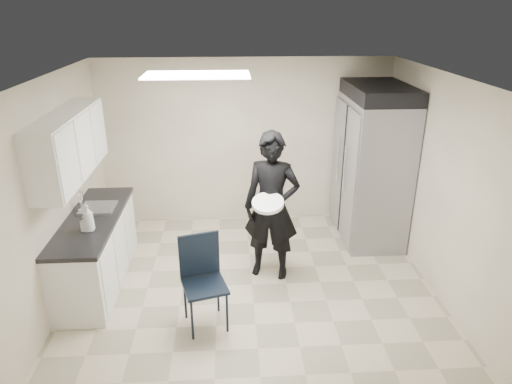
{
  "coord_description": "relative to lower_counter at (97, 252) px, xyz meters",
  "views": [
    {
      "loc": [
        -0.24,
        -4.92,
        3.32
      ],
      "look_at": [
        0.06,
        0.2,
        1.2
      ],
      "focal_mm": 32.0,
      "sensor_mm": 36.0,
      "label": 1
    }
  ],
  "objects": [
    {
      "name": "ceiling_panel",
      "position": [
        1.35,
        0.2,
        2.14
      ],
      "size": [
        1.2,
        0.6,
        0.02
      ],
      "primitive_type": "cube",
      "color": "white",
      "rests_on": "ceiling"
    },
    {
      "name": "lower_counter",
      "position": [
        0.0,
        0.0,
        0.0
      ],
      "size": [
        0.6,
        1.9,
        0.86
      ],
      "primitive_type": "cube",
      "color": "silver",
      "rests_on": "floor"
    },
    {
      "name": "notice_sticker_left",
      "position": [
        -0.29,
        -0.1,
        0.79
      ],
      "size": [
        0.0,
        0.12,
        0.07
      ],
      "primitive_type": "cube",
      "color": "yellow",
      "rests_on": "left_wall"
    },
    {
      "name": "faucet",
      "position": [
        -0.18,
        0.25,
        0.59
      ],
      "size": [
        0.02,
        0.02,
        0.24
      ],
      "primitive_type": "cylinder",
      "color": "silver",
      "rests_on": "countertop"
    },
    {
      "name": "floor",
      "position": [
        1.95,
        -0.2,
        -0.43
      ],
      "size": [
        4.5,
        4.5,
        0.0
      ],
      "primitive_type": "plane",
      "color": "#C1B298",
      "rests_on": "ground"
    },
    {
      "name": "man_tuxedo",
      "position": [
        2.21,
        0.06,
        0.53
      ],
      "size": [
        0.81,
        0.65,
        1.93
      ],
      "primitive_type": "imported",
      "rotation": [
        0.0,
        0.0,
        -0.28
      ],
      "color": "black",
      "rests_on": "floor"
    },
    {
      "name": "back_wall",
      "position": [
        1.95,
        1.8,
        0.87
      ],
      "size": [
        4.5,
        0.0,
        4.5
      ],
      "primitive_type": "plane",
      "rotation": [
        1.57,
        0.0,
        0.0
      ],
      "color": "beige",
      "rests_on": "floor"
    },
    {
      "name": "soap_bottle_b",
      "position": [
        0.04,
        -0.35,
        0.58
      ],
      "size": [
        0.11,
        0.11,
        0.19
      ],
      "primitive_type": "imported",
      "rotation": [
        0.0,
        0.0,
        -0.26
      ],
      "color": "#A5A8B1",
      "rests_on": "countertop"
    },
    {
      "name": "right_wall",
      "position": [
        4.2,
        -0.2,
        0.87
      ],
      "size": [
        0.0,
        4.0,
        4.0
      ],
      "primitive_type": "plane",
      "rotation": [
        1.57,
        0.0,
        -1.57
      ],
      "color": "beige",
      "rests_on": "floor"
    },
    {
      "name": "soap_bottle_a",
      "position": [
        0.08,
        -0.35,
        0.64
      ],
      "size": [
        0.17,
        0.17,
        0.32
      ],
      "primitive_type": "imported",
      "rotation": [
        0.0,
        0.0,
        0.56
      ],
      "color": "silver",
      "rests_on": "countertop"
    },
    {
      "name": "towel_dispenser",
      "position": [
        -0.19,
        1.15,
        1.19
      ],
      "size": [
        0.22,
        0.3,
        0.35
      ],
      "primitive_type": "cube",
      "color": "black",
      "rests_on": "left_wall"
    },
    {
      "name": "commercial_fridge",
      "position": [
        3.78,
        1.07,
        0.62
      ],
      "size": [
        0.8,
        1.35,
        2.1
      ],
      "primitive_type": "cube",
      "color": "gray",
      "rests_on": "floor"
    },
    {
      "name": "ceiling",
      "position": [
        1.95,
        -0.2,
        2.17
      ],
      "size": [
        4.5,
        4.5,
        0.0
      ],
      "primitive_type": "plane",
      "rotation": [
        3.14,
        0.0,
        0.0
      ],
      "color": "white",
      "rests_on": "back_wall"
    },
    {
      "name": "sink",
      "position": [
        0.02,
        0.25,
        0.44
      ],
      "size": [
        0.42,
        0.4,
        0.14
      ],
      "primitive_type": "cube",
      "color": "gray",
      "rests_on": "countertop"
    },
    {
      "name": "bucket_lid",
      "position": [
        2.14,
        -0.18,
        0.69
      ],
      "size": [
        0.47,
        0.47,
        0.05
      ],
      "primitive_type": "cylinder",
      "rotation": [
        0.0,
        0.0,
        -0.28
      ],
      "color": "silver",
      "rests_on": "man_tuxedo"
    },
    {
      "name": "fridge_compressor",
      "position": [
        3.78,
        1.07,
        1.77
      ],
      "size": [
        0.8,
        1.35,
        0.2
      ],
      "primitive_type": "cube",
      "color": "black",
      "rests_on": "commercial_fridge"
    },
    {
      "name": "countertop",
      "position": [
        0.0,
        0.0,
        0.46
      ],
      "size": [
        0.64,
        1.95,
        0.05
      ],
      "primitive_type": "cube",
      "color": "black",
      "rests_on": "lower_counter"
    },
    {
      "name": "left_wall",
      "position": [
        -0.3,
        -0.2,
        0.87
      ],
      "size": [
        0.0,
        4.0,
        4.0
      ],
      "primitive_type": "plane",
      "rotation": [
        1.57,
        0.0,
        1.57
      ],
      "color": "beige",
      "rests_on": "floor"
    },
    {
      "name": "folding_chair",
      "position": [
        1.4,
        -0.95,
        0.07
      ],
      "size": [
        0.55,
        0.55,
        1.01
      ],
      "primitive_type": "cube",
      "rotation": [
        0.0,
        0.0,
        0.28
      ],
      "color": "black",
      "rests_on": "floor"
    },
    {
      "name": "notice_sticker_right",
      "position": [
        -0.29,
        0.1,
        0.75
      ],
      "size": [
        0.0,
        0.12,
        0.07
      ],
      "primitive_type": "cube",
      "color": "yellow",
      "rests_on": "left_wall"
    },
    {
      "name": "upper_cabinets",
      "position": [
        -0.13,
        0.0,
        1.4
      ],
      "size": [
        0.35,
        1.8,
        0.75
      ],
      "primitive_type": "cube",
      "color": "silver",
      "rests_on": "left_wall"
    }
  ]
}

